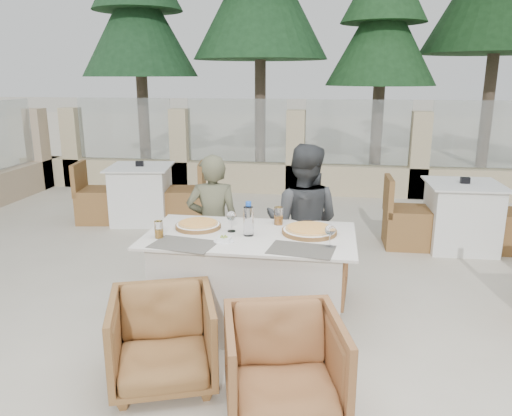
# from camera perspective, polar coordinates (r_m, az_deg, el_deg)

# --- Properties ---
(ground) EXTENTS (80.00, 80.00, 0.00)m
(ground) POSITION_cam_1_polar(r_m,az_deg,el_deg) (4.07, -1.15, -13.68)
(ground) COLOR beige
(ground) RESTS_ON ground
(sand_patch) EXTENTS (30.00, 16.00, 0.01)m
(sand_patch) POSITION_cam_1_polar(r_m,az_deg,el_deg) (17.64, 6.87, 8.49)
(sand_patch) COLOR beige
(sand_patch) RESTS_ON ground
(perimeter_wall_far) EXTENTS (10.00, 0.34, 1.60)m
(perimeter_wall_far) POSITION_cam_1_polar(r_m,az_deg,el_deg) (8.42, 4.55, 7.04)
(perimeter_wall_far) COLOR #C5B48B
(perimeter_wall_far) RESTS_ON ground
(pine_far_left) EXTENTS (2.42, 2.42, 5.50)m
(pine_far_left) POSITION_cam_1_polar(r_m,az_deg,el_deg) (11.33, -13.22, 18.61)
(pine_far_left) COLOR #1D4423
(pine_far_left) RESTS_ON ground
(pine_mid_left) EXTENTS (2.86, 2.86, 6.50)m
(pine_mid_left) POSITION_cam_1_polar(r_m,az_deg,el_deg) (11.21, 0.51, 21.59)
(pine_mid_left) COLOR #1F4924
(pine_mid_left) RESTS_ON ground
(pine_centre) EXTENTS (2.20, 2.20, 5.00)m
(pine_centre) POSITION_cam_1_polar(r_m,az_deg,el_deg) (10.77, 14.18, 17.43)
(pine_centre) COLOR #1F4A23
(pine_centre) RESTS_ON ground
(pine_mid_right) EXTENTS (2.99, 2.99, 6.80)m
(pine_mid_right) POSITION_cam_1_polar(r_m,az_deg,el_deg) (11.84, 26.11, 20.54)
(pine_mid_right) COLOR #183B1A
(pine_mid_right) RESTS_ON ground
(dining_table) EXTENTS (1.60, 0.90, 0.77)m
(dining_table) POSITION_cam_1_polar(r_m,az_deg,el_deg) (3.96, -0.68, -8.33)
(dining_table) COLOR beige
(dining_table) RESTS_ON ground
(placemat_near_left) EXTENTS (0.49, 0.37, 0.00)m
(placemat_near_left) POSITION_cam_1_polar(r_m,az_deg,el_deg) (3.64, -8.29, -4.12)
(placemat_near_left) COLOR #5B574E
(placemat_near_left) RESTS_ON dining_table
(placemat_near_right) EXTENTS (0.49, 0.36, 0.00)m
(placemat_near_right) POSITION_cam_1_polar(r_m,az_deg,el_deg) (3.51, 5.21, -4.75)
(placemat_near_right) COLOR #4E4B43
(placemat_near_right) RESTS_ON dining_table
(pizza_left) EXTENTS (0.40, 0.40, 0.05)m
(pizza_left) POSITION_cam_1_polar(r_m,az_deg,el_deg) (4.00, -6.63, -1.96)
(pizza_left) COLOR orange
(pizza_left) RESTS_ON dining_table
(pizza_right) EXTENTS (0.50, 0.50, 0.05)m
(pizza_right) POSITION_cam_1_polar(r_m,az_deg,el_deg) (3.86, 6.11, -2.52)
(pizza_right) COLOR orange
(pizza_right) RESTS_ON dining_table
(water_bottle) EXTENTS (0.09, 0.09, 0.26)m
(water_bottle) POSITION_cam_1_polar(r_m,az_deg,el_deg) (3.76, -0.87, -1.23)
(water_bottle) COLOR #C2DCFF
(water_bottle) RESTS_ON dining_table
(wine_glass_centre) EXTENTS (0.08, 0.08, 0.18)m
(wine_glass_centre) POSITION_cam_1_polar(r_m,az_deg,el_deg) (3.87, -2.83, -1.40)
(wine_glass_centre) COLOR white
(wine_glass_centre) RESTS_ON dining_table
(wine_glass_corner) EXTENTS (0.08, 0.08, 0.18)m
(wine_glass_corner) POSITION_cam_1_polar(r_m,az_deg,el_deg) (3.56, 8.46, -3.03)
(wine_glass_corner) COLOR white
(wine_glass_corner) RESTS_ON dining_table
(beer_glass_left) EXTENTS (0.07, 0.07, 0.13)m
(beer_glass_left) POSITION_cam_1_polar(r_m,az_deg,el_deg) (3.80, -11.04, -2.42)
(beer_glass_left) COLOR orange
(beer_glass_left) RESTS_ON dining_table
(beer_glass_right) EXTENTS (0.09, 0.09, 0.15)m
(beer_glass_right) POSITION_cam_1_polar(r_m,az_deg,el_deg) (4.06, 2.59, -0.90)
(beer_glass_right) COLOR orange
(beer_glass_right) RESTS_ON dining_table
(olive_dish) EXTENTS (0.14, 0.14, 0.04)m
(olive_dish) POSITION_cam_1_polar(r_m,az_deg,el_deg) (3.66, -3.70, -3.52)
(olive_dish) COLOR white
(olive_dish) RESTS_ON dining_table
(armchair_far_left) EXTENTS (0.64, 0.66, 0.58)m
(armchair_far_left) POSITION_cam_1_polar(r_m,az_deg,el_deg) (4.65, -3.51, -5.99)
(armchair_far_left) COLOR olive
(armchair_far_left) RESTS_ON ground
(armchair_far_right) EXTENTS (0.69, 0.71, 0.61)m
(armchair_far_right) POSITION_cam_1_polar(r_m,az_deg,el_deg) (4.43, 6.13, -6.94)
(armchair_far_right) COLOR brown
(armchair_far_right) RESTS_ON ground
(armchair_near_left) EXTENTS (0.83, 0.85, 0.61)m
(armchair_near_left) POSITION_cam_1_polar(r_m,az_deg,el_deg) (3.37, -10.58, -14.58)
(armchair_near_left) COLOR brown
(armchair_near_left) RESTS_ON ground
(armchair_near_right) EXTENTS (0.82, 0.83, 0.62)m
(armchair_near_right) POSITION_cam_1_polar(r_m,az_deg,el_deg) (3.04, 3.19, -17.71)
(armchair_near_right) COLOR brown
(armchair_near_right) RESTS_ON ground
(diner_left) EXTENTS (0.52, 0.39, 1.29)m
(diner_left) POSITION_cam_1_polar(r_m,az_deg,el_deg) (4.49, -4.91, -2.01)
(diner_left) COLOR #56563E
(diner_left) RESTS_ON ground
(diner_right) EXTENTS (0.75, 0.62, 1.39)m
(diner_right) POSITION_cam_1_polar(r_m,az_deg,el_deg) (4.39, 5.36, -1.70)
(diner_right) COLOR #36383B
(diner_right) RESTS_ON ground
(bg_table_a) EXTENTS (1.75, 1.06, 0.77)m
(bg_table_a) POSITION_cam_1_polar(r_m,az_deg,el_deg) (6.96, -12.96, 1.56)
(bg_table_a) COLOR silver
(bg_table_a) RESTS_ON ground
(bg_table_b) EXTENTS (1.66, 0.86, 0.77)m
(bg_table_b) POSITION_cam_1_polar(r_m,az_deg,el_deg) (6.19, 22.40, -0.87)
(bg_table_b) COLOR silver
(bg_table_b) RESTS_ON ground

